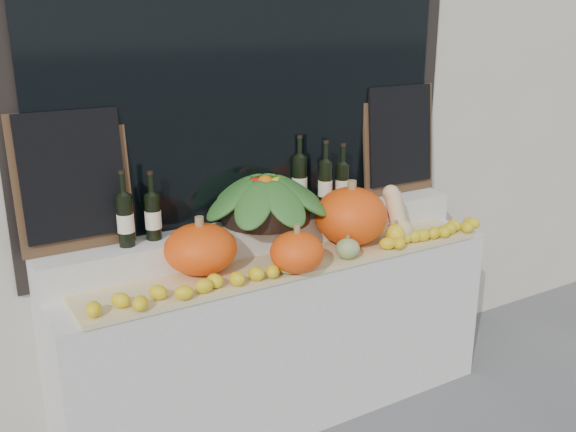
{
  "coord_description": "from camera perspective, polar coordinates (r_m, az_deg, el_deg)",
  "views": [
    {
      "loc": [
        -1.5,
        -1.07,
        2.06
      ],
      "look_at": [
        0.0,
        1.45,
        1.12
      ],
      "focal_mm": 40.0,
      "sensor_mm": 36.0,
      "label": 1
    }
  ],
  "objects": [
    {
      "name": "display_sill",
      "position": [
        3.41,
        -0.66,
        -10.62
      ],
      "size": [
        2.3,
        0.55,
        0.88
      ],
      "primitive_type": "cube",
      "color": "silver",
      "rests_on": "ground"
    },
    {
      "name": "rear_tier",
      "position": [
        3.32,
        -1.99,
        -1.62
      ],
      "size": [
        2.3,
        0.25,
        0.16
      ],
      "primitive_type": "cube",
      "color": "silver",
      "rests_on": "display_sill"
    },
    {
      "name": "straw_bedding",
      "position": [
        3.12,
        0.47,
        -4.23
      ],
      "size": [
        2.1,
        0.32,
        0.02
      ],
      "primitive_type": "cube",
      "color": "tan",
      "rests_on": "display_sill"
    },
    {
      "name": "pumpkin_left",
      "position": [
        2.97,
        -7.78,
        -2.91
      ],
      "size": [
        0.42,
        0.42,
        0.23
      ],
      "primitive_type": "ellipsoid",
      "rotation": [
        0.0,
        0.0,
        0.28
      ],
      "color": "#FF520D",
      "rests_on": "straw_bedding"
    },
    {
      "name": "pumpkin_right",
      "position": [
        3.31,
        5.63,
        -0.01
      ],
      "size": [
        0.49,
        0.49,
        0.3
      ],
      "primitive_type": "ellipsoid",
      "rotation": [
        0.0,
        0.0,
        -0.39
      ],
      "color": "#FF520D",
      "rests_on": "straw_bedding"
    },
    {
      "name": "pumpkin_center",
      "position": [
        2.95,
        0.8,
        -3.24
      ],
      "size": [
        0.26,
        0.26,
        0.19
      ],
      "primitive_type": "ellipsoid",
      "rotation": [
        0.0,
        0.0,
        -0.04
      ],
      "color": "#FF520D",
      "rests_on": "straw_bedding"
    },
    {
      "name": "butternut_squash",
      "position": [
        3.4,
        9.67,
        -0.1
      ],
      "size": [
        0.14,
        0.2,
        0.29
      ],
      "color": "#E9BD89",
      "rests_on": "straw_bedding"
    },
    {
      "name": "decorative_gourds",
      "position": [
        3.1,
        4.24,
        -3.09
      ],
      "size": [
        0.78,
        0.16,
        0.15
      ],
      "color": "#3B6A1F",
      "rests_on": "straw_bedding"
    },
    {
      "name": "lemon_heap",
      "position": [
        3.01,
        1.56,
        -4.12
      ],
      "size": [
        2.2,
        0.16,
        0.06
      ],
      "primitive_type": null,
      "color": "yellow",
      "rests_on": "straw_bedding"
    },
    {
      "name": "produce_bowl",
      "position": [
        3.24,
        -2.04,
        1.62
      ],
      "size": [
        0.69,
        0.69,
        0.25
      ],
      "color": "black",
      "rests_on": "rear_tier"
    },
    {
      "name": "wine_bottle_far_left",
      "position": [
        2.97,
        -14.26,
        -0.31
      ],
      "size": [
        0.08,
        0.08,
        0.35
      ],
      "color": "black",
      "rests_on": "rear_tier"
    },
    {
      "name": "wine_bottle_near_left",
      "position": [
        3.04,
        -11.91,
        -0.01
      ],
      "size": [
        0.08,
        0.08,
        0.33
      ],
      "color": "black",
      "rests_on": "rear_tier"
    },
    {
      "name": "wine_bottle_tall",
      "position": [
        3.43,
        1.02,
        3.03
      ],
      "size": [
        0.08,
        0.08,
        0.4
      ],
      "color": "black",
      "rests_on": "rear_tier"
    },
    {
      "name": "wine_bottle_near_right",
      "position": [
        3.41,
        3.32,
        2.76
      ],
      "size": [
        0.08,
        0.08,
        0.38
      ],
      "color": "black",
      "rests_on": "rear_tier"
    },
    {
      "name": "wine_bottle_far_right",
      "position": [
        3.49,
        4.82,
        2.82
      ],
      "size": [
        0.08,
        0.08,
        0.35
      ],
      "color": "black",
      "rests_on": "rear_tier"
    },
    {
      "name": "chalkboard_left",
      "position": [
        2.95,
        -18.57,
        3.18
      ],
      "size": [
        0.5,
        0.09,
        0.62
      ],
      "rotation": [
        -0.1,
        0.0,
        0.0
      ],
      "color": "#4C331E",
      "rests_on": "rear_tier"
    },
    {
      "name": "chalkboard_right",
      "position": [
        3.77,
        9.88,
        6.87
      ],
      "size": [
        0.5,
        0.09,
        0.62
      ],
      "rotation": [
        -0.1,
        0.0,
        0.0
      ],
      "color": "#4C331E",
      "rests_on": "rear_tier"
    }
  ]
}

